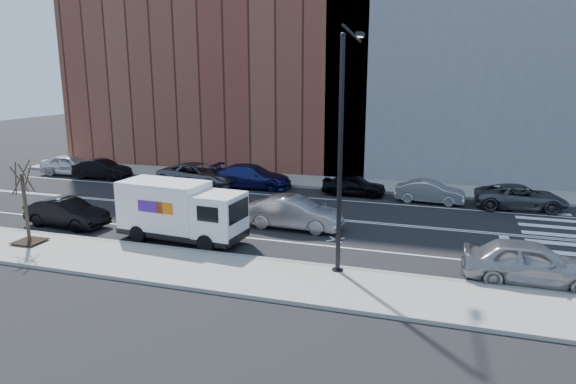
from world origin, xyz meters
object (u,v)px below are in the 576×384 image
Objects in this scene: far_parked_a at (71,165)px; driving_sedan at (294,213)px; near_parked_front at (530,262)px; far_parked_b at (102,169)px; fedex_van at (181,211)px.

far_parked_a is 21.94m from driving_sedan.
near_parked_front is at bearing -108.71° from driving_sedan.
driving_sedan reaches higher than far_parked_a.
driving_sedan is 11.10m from near_parked_front.
driving_sedan is 1.01× the size of near_parked_front.
far_parked_a is at bearing 79.77° from far_parked_b.
near_parked_front is (10.38, -3.95, 0.02)m from driving_sedan.
driving_sedan is (4.43, 3.45, -0.65)m from fedex_van.
near_parked_front is (14.81, -0.50, -0.62)m from fedex_van.
far_parked_a is 0.94× the size of driving_sedan.
fedex_van is at bearing 87.66° from near_parked_front.
far_parked_a is 1.07× the size of far_parked_b.
far_parked_b is 18.78m from driving_sedan.
driving_sedan is at bearing 42.55° from fedex_van.
near_parked_front is (27.56, -11.54, 0.12)m from far_parked_b.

